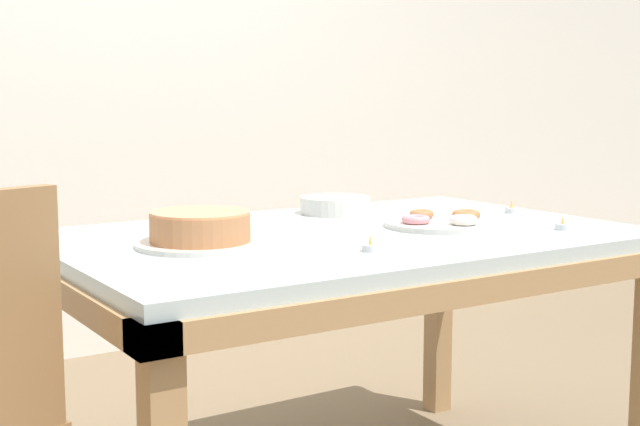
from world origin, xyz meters
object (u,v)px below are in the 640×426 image
Objects in this scene: pastry_platter at (442,222)px; plate_stack at (335,205)px; tealight_right_edge at (563,226)px; tealight_near_front at (512,210)px; tealight_centre at (370,247)px; tealight_left_edge at (192,227)px; cake_chocolate_round at (200,230)px.

plate_stack reaches higher than pastry_platter.
tealight_right_edge is 1.00× the size of tealight_near_front.
tealight_centre is 1.00× the size of tealight_right_edge.
pastry_platter is 7.78× the size of tealight_right_edge.
tealight_centre and tealight_left_edge have the same top height.
cake_chocolate_round is at bearing 174.68° from pastry_platter.
tealight_centre is 1.00× the size of tealight_left_edge.
tealight_left_edge is at bearing 70.31° from cake_chocolate_round.
tealight_near_front is (0.35, 0.10, -0.00)m from pastry_platter.
plate_stack reaches higher than tealight_centre.
tealight_left_edge is at bearing 168.16° from tealight_near_front.
tealight_right_edge is at bearing -16.97° from cake_chocolate_round.
pastry_platter is 1.48× the size of plate_stack.
cake_chocolate_round reaches higher than tealight_centre.
cake_chocolate_round is 7.64× the size of tealight_left_edge.
pastry_platter reaches higher than tealight_near_front.
pastry_platter is 0.67m from tealight_left_edge.
cake_chocolate_round is 1.04m from tealight_near_front.
tealight_near_front is at bearing 1.92° from cake_chocolate_round.
tealight_right_edge is (0.23, -0.22, -0.00)m from pastry_platter.
tealight_left_edge is (-0.50, -0.08, -0.01)m from plate_stack.
plate_stack is at bearing 104.55° from pastry_platter.
plate_stack is 5.25× the size of tealight_near_front.
pastry_platter is 7.78× the size of tealight_left_edge.
tealight_right_edge is at bearing -31.77° from tealight_left_edge.
cake_chocolate_round is at bearing 137.77° from tealight_centre.
tealight_centre is at bearing -67.13° from tealight_left_edge.
cake_chocolate_round is at bearing 163.03° from tealight_right_edge.
tealight_right_edge is at bearing -111.70° from tealight_near_front.
plate_stack is (0.59, 0.31, -0.01)m from cake_chocolate_round.
cake_chocolate_round is at bearing -109.69° from tealight_left_edge.
cake_chocolate_round reaches higher than tealight_right_edge.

